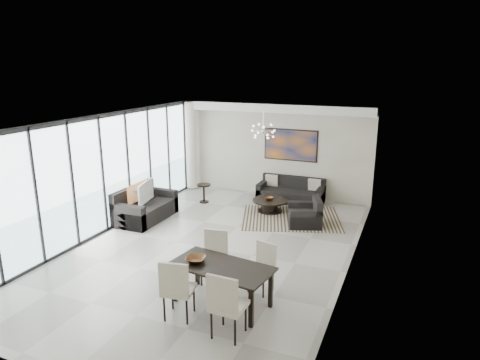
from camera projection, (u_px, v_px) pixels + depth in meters
The scene contains 20 objects.
room_shell at pixel (231, 190), 9.14m from camera, with size 6.00×9.00×2.90m.
window_wall at pixel (106, 174), 10.36m from camera, with size 0.37×8.95×2.90m.
soffit at pixel (274, 108), 12.80m from camera, with size 5.98×0.40×0.26m, color white.
painting at pixel (291, 145), 13.06m from camera, with size 1.68×0.04×0.98m, color #BE651A.
chandelier at pixel (263, 131), 11.19m from camera, with size 0.66×0.66×0.71m.
rug at pixel (291, 218), 11.61m from camera, with size 2.60×2.00×0.01m, color black.
coffee_table at pixel (270, 205), 12.09m from camera, with size 1.01×1.01×0.35m.
bowl_coffee at pixel (269, 198), 12.04m from camera, with size 0.25×0.25×0.08m, color brown.
sofa_main at pixel (291, 193), 13.01m from camera, with size 1.98×0.81×0.72m.
loveseat at pixel (144, 208), 11.48m from camera, with size 0.99×1.77×0.88m.
armchair at pixel (306, 216), 11.07m from camera, with size 1.06×1.09×0.72m.
side_table at pixel (204, 190), 12.85m from camera, with size 0.41×0.41×0.56m.
tv_console at pixel (137, 210), 11.54m from camera, with size 0.42×1.48×0.46m, color black.
television at pixel (142, 192), 11.41m from camera, with size 0.97×0.13×0.56m, color gray.
dining_table at pixel (222, 270), 7.32m from camera, with size 1.85×1.11×0.73m.
dining_chair_sw at pixel (176, 286), 6.86m from camera, with size 0.57×0.57×1.06m.
dining_chair_se at pixel (226, 302), 6.37m from camera, with size 0.52×0.52×1.10m.
dining_chair_nw at pixel (215, 253), 8.16m from camera, with size 0.52×0.52×1.00m.
dining_chair_ne at pixel (263, 264), 7.83m from camera, with size 0.50×0.50×0.91m.
bowl_dining at pixel (196, 259), 7.44m from camera, with size 0.34×0.34×0.08m, color brown.
Camera 1 is at (3.99, -8.02, 4.07)m, focal length 32.00 mm.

